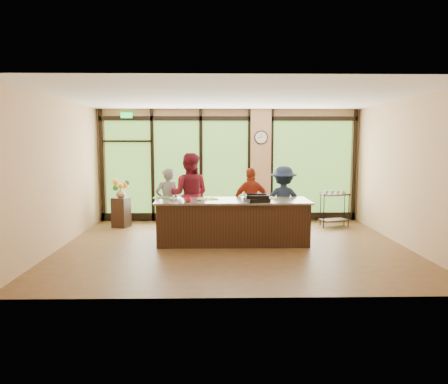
{
  "coord_description": "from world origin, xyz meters",
  "views": [
    {
      "loc": [
        -0.37,
        -8.77,
        2.11
      ],
      "look_at": [
        -0.18,
        0.4,
        1.07
      ],
      "focal_mm": 35.0,
      "sensor_mm": 36.0,
      "label": 1
    }
  ],
  "objects_px": {
    "roasting_pan": "(257,200)",
    "cook_left": "(168,202)",
    "flower_stand": "(121,212)",
    "island_base": "(233,222)",
    "cook_right": "(283,201)",
    "bar_cart": "(334,205)"
  },
  "relations": [
    {
      "from": "roasting_pan",
      "to": "bar_cart",
      "type": "relative_size",
      "value": 0.49
    },
    {
      "from": "cook_left",
      "to": "flower_stand",
      "type": "height_order",
      "value": "cook_left"
    },
    {
      "from": "cook_left",
      "to": "flower_stand",
      "type": "bearing_deg",
      "value": -60.97
    },
    {
      "from": "roasting_pan",
      "to": "cook_left",
      "type": "bearing_deg",
      "value": 130.73
    },
    {
      "from": "roasting_pan",
      "to": "bar_cart",
      "type": "xyz_separation_m",
      "value": [
        2.16,
        2.07,
        -0.41
      ]
    },
    {
      "from": "island_base",
      "to": "cook_right",
      "type": "distance_m",
      "value": 1.43
    },
    {
      "from": "island_base",
      "to": "cook_right",
      "type": "relative_size",
      "value": 1.95
    },
    {
      "from": "cook_left",
      "to": "bar_cart",
      "type": "distance_m",
      "value": 4.2
    },
    {
      "from": "cook_left",
      "to": "flower_stand",
      "type": "xyz_separation_m",
      "value": [
        -1.29,
        1.06,
        -0.4
      ]
    },
    {
      "from": "cook_left",
      "to": "roasting_pan",
      "type": "relative_size",
      "value": 3.42
    },
    {
      "from": "island_base",
      "to": "flower_stand",
      "type": "bearing_deg",
      "value": 146.35
    },
    {
      "from": "cook_left",
      "to": "roasting_pan",
      "type": "xyz_separation_m",
      "value": [
        1.92,
        -1.1,
        0.19
      ]
    },
    {
      "from": "cook_right",
      "to": "roasting_pan",
      "type": "height_order",
      "value": "cook_right"
    },
    {
      "from": "island_base",
      "to": "cook_right",
      "type": "height_order",
      "value": "cook_right"
    },
    {
      "from": "cook_left",
      "to": "cook_right",
      "type": "bearing_deg",
      "value": 157.55
    },
    {
      "from": "cook_left",
      "to": "flower_stand",
      "type": "relative_size",
      "value": 2.09
    },
    {
      "from": "flower_stand",
      "to": "bar_cart",
      "type": "height_order",
      "value": "bar_cart"
    },
    {
      "from": "island_base",
      "to": "roasting_pan",
      "type": "distance_m",
      "value": 0.78
    },
    {
      "from": "bar_cart",
      "to": "cook_right",
      "type": "bearing_deg",
      "value": -163.07
    },
    {
      "from": "cook_left",
      "to": "cook_right",
      "type": "distance_m",
      "value": 2.63
    },
    {
      "from": "island_base",
      "to": "bar_cart",
      "type": "relative_size",
      "value": 3.35
    },
    {
      "from": "flower_stand",
      "to": "bar_cart",
      "type": "relative_size",
      "value": 0.8
    }
  ]
}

